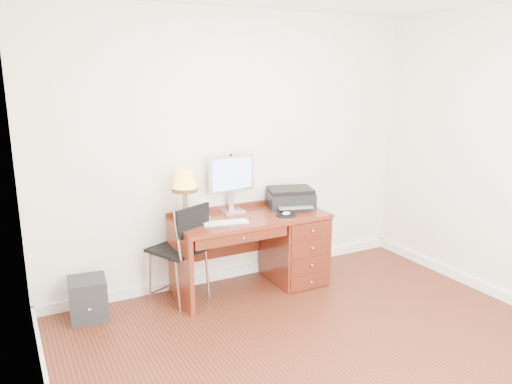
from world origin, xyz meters
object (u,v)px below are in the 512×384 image
desk (279,244)px  chair (180,244)px  equipment_box (88,299)px  printer (291,198)px  leg_lamp (185,184)px  phone (204,214)px  monitor (232,177)px

desk → chair: bearing=178.7°
equipment_box → desk: bearing=2.8°
chair → equipment_box: chair is taller
desk → printer: bearing=26.7°
printer → equipment_box: (-2.06, 0.00, -0.67)m
leg_lamp → phone: size_ratio=2.34×
phone → chair: size_ratio=0.22×
desk → leg_lamp: 1.18m
desk → printer: printer is taller
phone → equipment_box: (-1.10, 0.02, -0.63)m
leg_lamp → printer: bearing=-0.7°
monitor → chair: monitor is taller
monitor → phone: 0.49m
phone → equipment_box: bearing=-163.5°
desk → monitor: 0.83m
printer → chair: printer is taller
printer → leg_lamp: bearing=-163.5°
chair → monitor: bearing=-6.0°
chair → equipment_box: (-0.83, 0.07, -0.39)m
monitor → chair: size_ratio=0.59×
phone → chair: 0.36m
printer → equipment_box: printer is taller
printer → leg_lamp: (-1.13, 0.01, 0.26)m
monitor → desk: bearing=-36.2°
monitor → printer: size_ratio=1.04×
desk → printer: size_ratio=2.78×
desk → monitor: bearing=150.0°
printer → leg_lamp: size_ratio=1.09×
desk → chair: 1.05m
chair → leg_lamp: bearing=17.3°
monitor → chair: (-0.63, -0.21, -0.53)m
monitor → leg_lamp: size_ratio=1.14×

